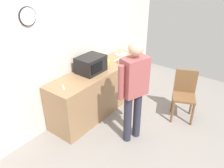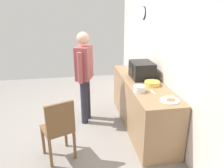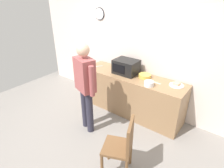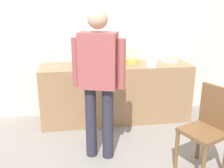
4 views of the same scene
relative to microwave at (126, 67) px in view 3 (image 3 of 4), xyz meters
The scene contains 11 objects.
ground_plane 1.63m from the microwave, 93.41° to the right, with size 6.00×6.00×0.00m, color gray.
back_wall 0.44m from the microwave, 102.53° to the left, with size 5.40×0.13×2.60m.
kitchen_counter 0.62m from the microwave, 10.43° to the right, with size 2.27×0.62×0.89m, color #93704C.
microwave is the anchor object (origin of this frame).
sandwich_plate 1.09m from the microwave, ahead, with size 0.27×0.27×0.07m.
salad_bowl 0.44m from the microwave, ahead, with size 0.25×0.25×0.07m, color gold.
cereal_bowl 0.72m from the microwave, 19.64° to the right, with size 0.18×0.18×0.10m, color white.
fork_utensil 0.74m from the microwave, behind, with size 0.17×0.02×0.01m, color silver.
spoon_utensil 0.75m from the microwave, ahead, with size 0.17×0.02×0.01m, color silver.
person_standing 1.06m from the microwave, 100.13° to the right, with size 0.56×0.36×1.72m.
wooden_chair 1.81m from the microwave, 57.90° to the right, with size 0.52×0.52×0.94m.
Camera 3 is at (2.08, -1.89, 2.49)m, focal length 30.18 mm.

